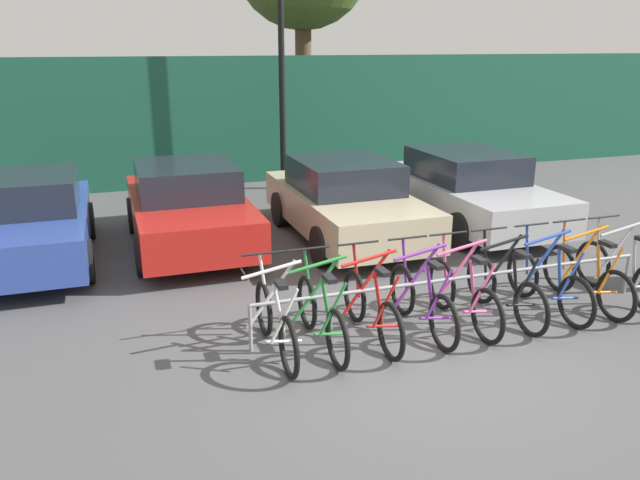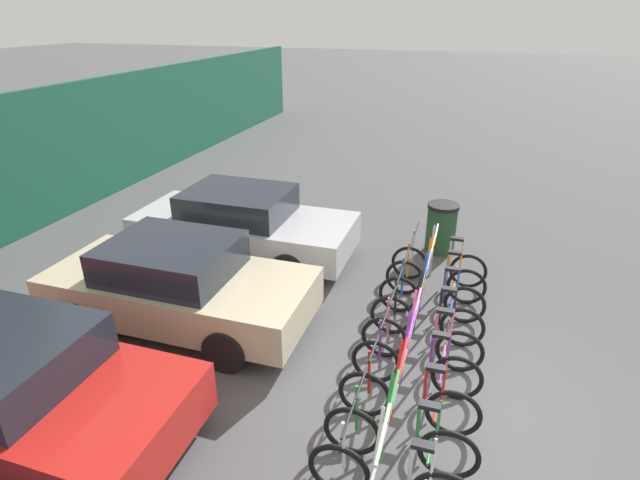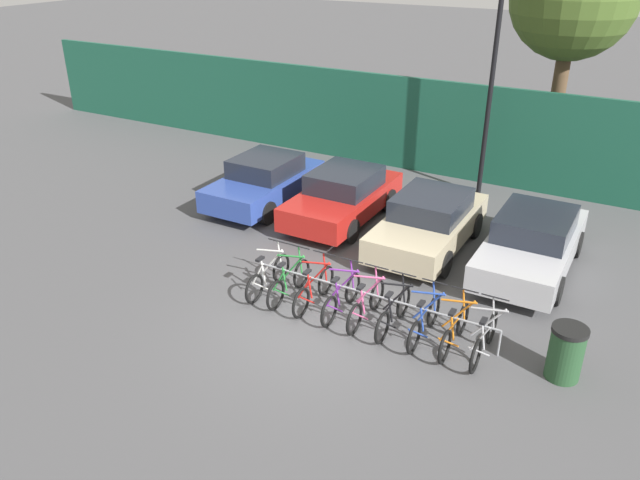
{
  "view_description": "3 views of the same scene",
  "coord_description": "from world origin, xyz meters",
  "px_view_note": "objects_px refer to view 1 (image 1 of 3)",
  "views": [
    {
      "loc": [
        -3.15,
        -5.55,
        3.31
      ],
      "look_at": [
        -0.42,
        2.44,
        0.64
      ],
      "focal_mm": 35.0,
      "sensor_mm": 36.0,
      "label": 1
    },
    {
      "loc": [
        -5.09,
        0.13,
        4.58
      ],
      "look_at": [
        1.53,
        2.25,
        1.36
      ],
      "focal_mm": 28.0,
      "sensor_mm": 36.0,
      "label": 2
    },
    {
      "loc": [
        5.21,
        -9.23,
        7.08
      ],
      "look_at": [
        -0.68,
        1.21,
        1.18
      ],
      "focal_mm": 35.0,
      "sensor_mm": 36.0,
      "label": 3
    }
  ],
  "objects_px": {
    "bicycle_blue": "(548,283)",
    "car_blue": "(26,221)",
    "bicycle_white": "(275,323)",
    "bicycle_black": "(505,290)",
    "lamp_post": "(281,10)",
    "bicycle_silver": "(621,273)",
    "car_silver": "(466,189)",
    "car_beige": "(345,201)",
    "bicycle_orange": "(586,278)",
    "bicycle_pink": "(463,296)",
    "bicycle_purple": "(422,302)",
    "car_red": "(188,206)",
    "bicycle_green": "(321,316)",
    "bicycle_red": "(372,309)",
    "bike_rack": "(459,282)"
  },
  "relations": [
    {
      "from": "bicycle_white",
      "to": "car_silver",
      "type": "distance_m",
      "value": 6.12
    },
    {
      "from": "bicycle_white",
      "to": "car_red",
      "type": "distance_m",
      "value": 4.27
    },
    {
      "from": "bicycle_purple",
      "to": "car_blue",
      "type": "height_order",
      "value": "car_blue"
    },
    {
      "from": "car_silver",
      "to": "bicycle_silver",
      "type": "bearing_deg",
      "value": -89.48
    },
    {
      "from": "car_beige",
      "to": "car_blue",
      "type": "bearing_deg",
      "value": 175.87
    },
    {
      "from": "car_blue",
      "to": "car_beige",
      "type": "relative_size",
      "value": 0.95
    },
    {
      "from": "bicycle_green",
      "to": "bicycle_orange",
      "type": "relative_size",
      "value": 1.0
    },
    {
      "from": "bicycle_purple",
      "to": "lamp_post",
      "type": "bearing_deg",
      "value": 83.36
    },
    {
      "from": "bike_rack",
      "to": "bicycle_black",
      "type": "height_order",
      "value": "bicycle_black"
    },
    {
      "from": "bike_rack",
      "to": "bicycle_orange",
      "type": "distance_m",
      "value": 1.83
    },
    {
      "from": "car_blue",
      "to": "lamp_post",
      "type": "bearing_deg",
      "value": 36.43
    },
    {
      "from": "bicycle_white",
      "to": "bicycle_red",
      "type": "xyz_separation_m",
      "value": [
        1.15,
        0.0,
        0.0
      ]
    },
    {
      "from": "car_blue",
      "to": "bicycle_red",
      "type": "bearing_deg",
      "value": -45.87
    },
    {
      "from": "bicycle_purple",
      "to": "bicycle_silver",
      "type": "height_order",
      "value": "same"
    },
    {
      "from": "bicycle_purple",
      "to": "car_beige",
      "type": "bearing_deg",
      "value": 80.1
    },
    {
      "from": "bicycle_orange",
      "to": "bicycle_silver",
      "type": "xyz_separation_m",
      "value": [
        0.57,
        0.0,
        0.0
      ]
    },
    {
      "from": "bicycle_white",
      "to": "bicycle_purple",
      "type": "height_order",
      "value": "same"
    },
    {
      "from": "bicycle_silver",
      "to": "car_silver",
      "type": "height_order",
      "value": "car_silver"
    },
    {
      "from": "bicycle_pink",
      "to": "bicycle_orange",
      "type": "bearing_deg",
      "value": -0.55
    },
    {
      "from": "bicycle_white",
      "to": "car_red",
      "type": "height_order",
      "value": "car_red"
    },
    {
      "from": "lamp_post",
      "to": "bicycle_pink",
      "type": "bearing_deg",
      "value": -89.79
    },
    {
      "from": "bicycle_pink",
      "to": "car_red",
      "type": "height_order",
      "value": "car_red"
    },
    {
      "from": "bicycle_green",
      "to": "car_silver",
      "type": "distance_m",
      "value": 5.71
    },
    {
      "from": "bike_rack",
      "to": "bicycle_white",
      "type": "xyz_separation_m",
      "value": [
        -2.39,
        -0.15,
        -0.12
      ]
    },
    {
      "from": "bicycle_green",
      "to": "bicycle_blue",
      "type": "height_order",
      "value": "same"
    },
    {
      "from": "bicycle_purple",
      "to": "bicycle_white",
      "type": "bearing_deg",
      "value": 177.19
    },
    {
      "from": "car_red",
      "to": "car_blue",
      "type": "bearing_deg",
      "value": -177.5
    },
    {
      "from": "bicycle_orange",
      "to": "car_red",
      "type": "xyz_separation_m",
      "value": [
        -4.57,
        4.25,
        0.31
      ]
    },
    {
      "from": "bicycle_red",
      "to": "car_beige",
      "type": "relative_size",
      "value": 0.41
    },
    {
      "from": "bicycle_purple",
      "to": "bicycle_pink",
      "type": "height_order",
      "value": "same"
    },
    {
      "from": "bike_rack",
      "to": "bicycle_red",
      "type": "relative_size",
      "value": 3.11
    },
    {
      "from": "bicycle_white",
      "to": "bicycle_black",
      "type": "xyz_separation_m",
      "value": [
        2.96,
        0.0,
        0.0
      ]
    },
    {
      "from": "car_beige",
      "to": "bicycle_orange",
      "type": "bearing_deg",
      "value": -62.81
    },
    {
      "from": "bicycle_black",
      "to": "bicycle_orange",
      "type": "relative_size",
      "value": 1.0
    },
    {
      "from": "bicycle_orange",
      "to": "car_red",
      "type": "height_order",
      "value": "car_red"
    },
    {
      "from": "bicycle_pink",
      "to": "bicycle_silver",
      "type": "distance_m",
      "value": 2.41
    },
    {
      "from": "bicycle_purple",
      "to": "bicycle_orange",
      "type": "bearing_deg",
      "value": -2.81
    },
    {
      "from": "bike_rack",
      "to": "car_red",
      "type": "height_order",
      "value": "car_red"
    },
    {
      "from": "car_silver",
      "to": "car_beige",
      "type": "bearing_deg",
      "value": -178.04
    },
    {
      "from": "bicycle_black",
      "to": "lamp_post",
      "type": "height_order",
      "value": "lamp_post"
    },
    {
      "from": "bicycle_red",
      "to": "car_silver",
      "type": "xyz_separation_m",
      "value": [
        3.59,
        3.85,
        0.31
      ]
    },
    {
      "from": "bicycle_blue",
      "to": "car_blue",
      "type": "distance_m",
      "value": 7.68
    },
    {
      "from": "bicycle_purple",
      "to": "bicycle_black",
      "type": "bearing_deg",
      "value": -2.81
    },
    {
      "from": "bicycle_red",
      "to": "car_silver",
      "type": "distance_m",
      "value": 5.28
    },
    {
      "from": "car_blue",
      "to": "car_silver",
      "type": "xyz_separation_m",
      "value": [
        7.61,
        -0.29,
        0.0
      ]
    },
    {
      "from": "bicycle_pink",
      "to": "car_red",
      "type": "bearing_deg",
      "value": 122.24
    },
    {
      "from": "bicycle_blue",
      "to": "bicycle_green",
      "type": "bearing_deg",
      "value": -177.35
    },
    {
      "from": "car_blue",
      "to": "bicycle_blue",
      "type": "bearing_deg",
      "value": -32.6
    },
    {
      "from": "bicycle_orange",
      "to": "car_blue",
      "type": "xyz_separation_m",
      "value": [
        -7.07,
        4.14,
        0.31
      ]
    },
    {
      "from": "bicycle_blue",
      "to": "bicycle_silver",
      "type": "height_order",
      "value": "same"
    }
  ]
}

